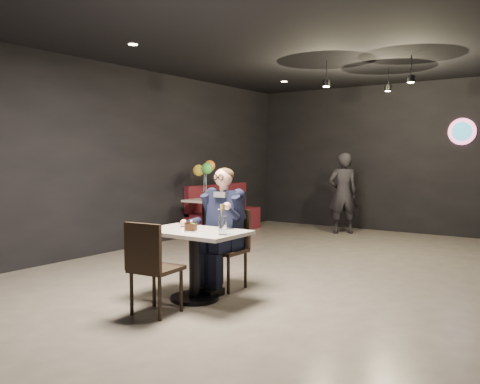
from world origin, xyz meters
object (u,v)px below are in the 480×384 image
Objects in this scene: sundae_glass at (223,225)px; balloon_vase at (205,195)px; main_table at (195,265)px; passerby at (343,193)px; booth_bench at (225,208)px; side_table at (206,219)px; seated_man at (225,227)px; chair_far at (225,249)px; chair_near at (156,267)px.

sundae_glass reaches higher than balloon_vase.
passerby reaches higher than main_table.
booth_bench is 2.46× the size of side_table.
side_table is (-2.31, 2.55, -0.33)m from seated_man.
chair_far is 5.59× the size of balloon_vase.
sundae_glass is 4.20m from balloon_vase.
seated_man is (0.00, 1.13, 0.26)m from chair_near.
seated_man reaches higher than chair_near.
booth_bench is (-3.04, 4.18, -0.36)m from sundae_glass.
main_table is 1.20× the size of chair_near.
chair_far reaches higher than balloon_vase.
sundae_glass is at bearing -55.58° from seated_man.
sundae_glass is (0.43, -0.63, 0.38)m from chair_far.
main_table is 5.36m from passerby.
chair_far is 0.57× the size of passerby.
booth_bench reaches higher than main_table.
passerby is (2.03, 1.21, 0.32)m from booth_bench.
seated_man is at bearing -47.85° from balloon_vase.
passerby reaches higher than side_table.
chair_far is 1.17× the size of side_table.
chair_far is at bearing -47.85° from balloon_vase.
passerby is at bearing 52.03° from side_table.
booth_bench reaches higher than chair_near.
seated_man is at bearing 84.65° from chair_near.
chair_far reaches higher than side_table.
chair_far is 4.81m from passerby.
sundae_glass is 5.18m from booth_bench.
sundae_glass is (0.43, -0.63, 0.12)m from seated_man.
sundae_glass is (0.43, -0.08, 0.47)m from main_table.
chair_far is at bearing -53.69° from booth_bench.
chair_far is 0.64× the size of seated_man.
chair_near reaches higher than main_table.
main_table is at bearing 58.34° from passerby.
side_table is at bearing 116.75° from chair_near.
chair_far is 0.26m from seated_man.
side_table is 0.49× the size of passerby.
side_table is at bearing 132.15° from seated_man.
balloon_vase is at bearing -73.30° from booth_bench.
sundae_glass is at bearing -53.97° from booth_bench.
balloon_vase is (-2.31, 2.55, 0.11)m from seated_man.
chair_near is (0.00, -0.58, 0.09)m from main_table.
booth_bench is at bearing -7.05° from passerby.
chair_far is at bearing 84.65° from chair_near.
chair_far is 0.47× the size of booth_bench.
chair_near is 4.35m from side_table.
chair_near is 0.47× the size of booth_bench.
main_table is at bearing -90.00° from chair_far.
booth_bench is 1.20× the size of passerby.
side_table is at bearing 126.67° from main_table.
passerby is at bearing 30.88° from booth_bench.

